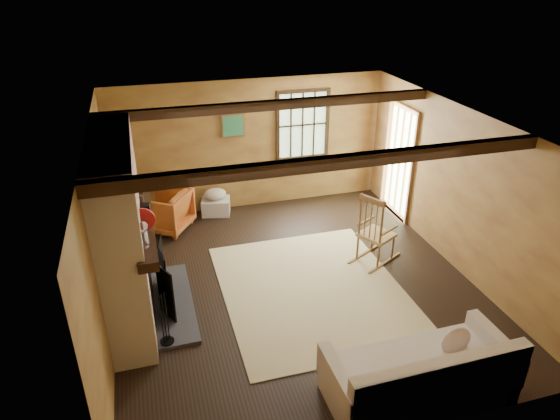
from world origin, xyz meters
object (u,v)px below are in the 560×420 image
object	(u,v)px
rocking_chair	(375,233)
laundry_basket	(216,206)
armchair	(166,211)
fireplace	(125,239)
sofa	(421,378)

from	to	relation	value
rocking_chair	laundry_basket	bearing A→B (deg)	13.71
rocking_chair	laundry_basket	size ratio (longest dim) A/B	2.28
laundry_basket	armchair	world-z (taller)	armchair
laundry_basket	fireplace	bearing A→B (deg)	-120.65
laundry_basket	sofa	bearing A→B (deg)	-74.57
rocking_chair	sofa	xyz separation A→B (m)	(-0.73, -2.66, -0.20)
laundry_basket	rocking_chair	bearing A→B (deg)	-47.41
fireplace	sofa	xyz separation A→B (m)	(2.87, -2.38, -0.82)
fireplace	laundry_basket	distance (m)	3.11
sofa	laundry_basket	size ratio (longest dim) A/B	3.98
rocking_chair	armchair	size ratio (longest dim) A/B	1.46
fireplace	armchair	bearing A→B (deg)	75.08
fireplace	sofa	world-z (taller)	fireplace
rocking_chair	laundry_basket	xyz separation A→B (m)	(-2.09, 2.27, -0.33)
sofa	laundry_basket	world-z (taller)	sofa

